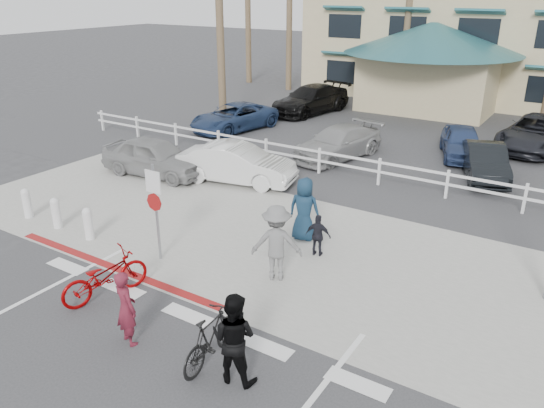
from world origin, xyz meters
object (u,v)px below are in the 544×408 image
Objects in this scene: bike_black at (211,338)px; bike_red at (105,276)px; car_white_sedan at (237,164)px; car_red_compact at (155,157)px; sign_post at (156,208)px.

bike_red is at bearing -12.43° from bike_black.
car_red_compact is at bearing 96.38° from car_white_sedan.
car_white_sedan reaches higher than bike_red.
car_red_compact is at bearing 134.86° from sign_post.
sign_post is at bearing -174.97° from car_white_sedan.
sign_post reaches higher than car_white_sedan.
sign_post reaches higher than bike_red.
sign_post reaches higher than car_red_compact.
car_white_sedan is 1.02× the size of car_red_compact.
bike_red is at bearing -148.62° from car_red_compact.
bike_black is 11.24m from car_red_compact.
car_white_sedan is 3.22m from car_red_compact.
bike_red is 3.46m from bike_black.
car_white_sedan reaches higher than bike_black.
bike_black is (3.69, -2.50, -0.93)m from sign_post.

